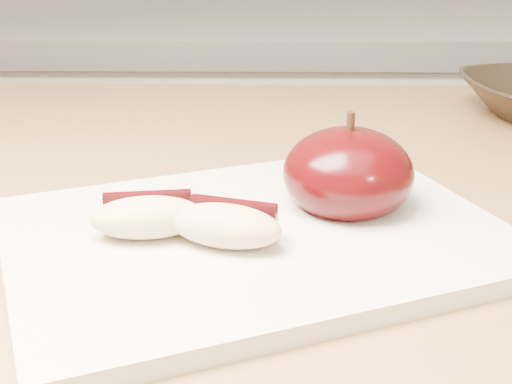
{
  "coord_description": "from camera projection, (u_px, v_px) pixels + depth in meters",
  "views": [
    {
      "loc": [
        -0.01,
        -0.03,
        1.11
      ],
      "look_at": [
        -0.02,
        0.38,
        0.94
      ],
      "focal_mm": 50.0,
      "sensor_mm": 36.0,
      "label": 1
    }
  ],
  "objects": [
    {
      "name": "apple_wedge_a",
      "position": [
        147.0,
        216.0,
        0.44
      ],
      "size": [
        0.07,
        0.04,
        0.03
      ],
      "rotation": [
        0.0,
        0.0,
        0.13
      ],
      "color": "#DCBD8C",
      "rests_on": "cutting_board"
    },
    {
      "name": "apple_half",
      "position": [
        348.0,
        174.0,
        0.48
      ],
      "size": [
        0.12,
        0.12,
        0.07
      ],
      "rotation": [
        0.0,
        0.0,
        -0.39
      ],
      "color": "black",
      "rests_on": "cutting_board"
    },
    {
      "name": "apple_wedge_b",
      "position": [
        226.0,
        225.0,
        0.43
      ],
      "size": [
        0.08,
        0.05,
        0.03
      ],
      "rotation": [
        0.0,
        0.0,
        -0.29
      ],
      "color": "#DCBD8C",
      "rests_on": "cutting_board"
    },
    {
      "name": "back_cabinet",
      "position": [
        273.0,
        256.0,
        1.38
      ],
      "size": [
        2.4,
        0.62,
        0.94
      ],
      "color": "silver",
      "rests_on": "ground"
    },
    {
      "name": "cutting_board",
      "position": [
        256.0,
        237.0,
        0.46
      ],
      "size": [
        0.37,
        0.33,
        0.01
      ],
      "primitive_type": "cube",
      "rotation": [
        0.0,
        0.0,
        0.39
      ],
      "color": "silver",
      "rests_on": "island_counter"
    }
  ]
}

